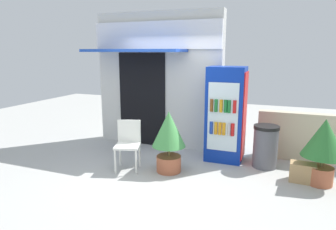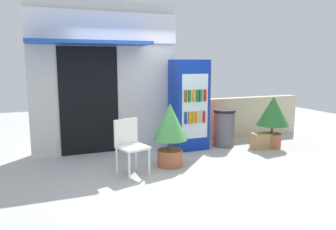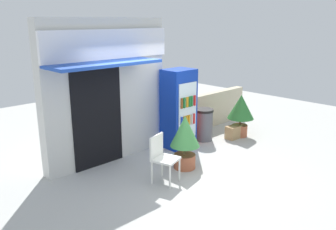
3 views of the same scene
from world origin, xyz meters
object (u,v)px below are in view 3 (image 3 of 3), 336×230
plastic_chair (162,155)px  drink_cooler (179,109)px  potted_plant_near_shop (185,137)px  cardboard_box (234,132)px  trash_bin (204,124)px  potted_plant_curbside (241,110)px

plastic_chair → drink_cooler: bearing=34.8°
plastic_chair → potted_plant_near_shop: (0.76, 0.12, 0.14)m
cardboard_box → plastic_chair: bearing=-170.3°
potted_plant_near_shop → cardboard_box: 2.36m
potted_plant_near_shop → cardboard_box: size_ratio=2.73×
plastic_chair → potted_plant_near_shop: 0.79m
drink_cooler → cardboard_box: (1.44, -0.59, -0.78)m
plastic_chair → potted_plant_near_shop: size_ratio=0.81×
potted_plant_near_shop → drink_cooler: bearing=49.7°
trash_bin → potted_plant_near_shop: bearing=-151.9°
trash_bin → cardboard_box: size_ratio=1.96×
plastic_chair → potted_plant_curbside: potted_plant_curbside is taller
plastic_chair → trash_bin: 2.59m
potted_plant_curbside → drink_cooler: bearing=160.9°
plastic_chair → potted_plant_curbside: 3.35m
trash_bin → cardboard_box: trash_bin is taller
drink_cooler → potted_plant_near_shop: drink_cooler is taller
drink_cooler → plastic_chair: 1.99m
plastic_chair → trash_bin: (2.39, 0.99, -0.12)m
potted_plant_curbside → cardboard_box: 0.61m
drink_cooler → cardboard_box: 1.74m
plastic_chair → cardboard_box: plastic_chair is taller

